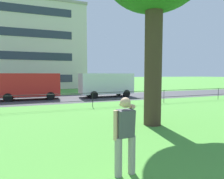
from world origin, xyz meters
TOP-DOWN VIEW (x-y plane):
  - street_strip at (0.00, 18.13)m, footprint 80.00×6.31m
  - park_fence at (-0.00, 12.81)m, footprint 38.81×0.04m
  - person_thrower at (1.19, 4.33)m, footprint 0.51×0.77m
  - panel_van_center at (-1.26, 18.53)m, footprint 5.01×2.12m
  - panel_van_right at (5.57, 18.14)m, footprint 5.04×2.18m

SIDE VIEW (x-z plane):
  - street_strip at x=0.00m, z-range 0.00..0.01m
  - park_fence at x=0.00m, z-range 0.18..1.18m
  - person_thrower at x=1.19m, z-range 0.07..1.74m
  - panel_van_center at x=-1.26m, z-range 0.15..2.39m
  - panel_van_right at x=5.57m, z-range 0.15..2.39m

